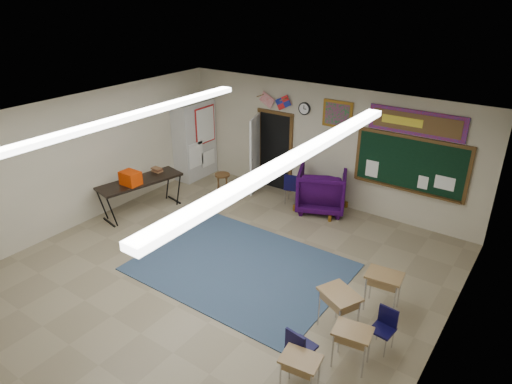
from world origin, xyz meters
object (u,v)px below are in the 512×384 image
Objects in this scene: student_desk_front_right at (383,290)px; wooden_stool at (223,186)px; folding_table at (141,195)px; wingback_armchair at (322,189)px; student_desk_front_left at (338,310)px.

student_desk_front_right is 1.04× the size of wooden_stool.
wooden_stool is (-5.07, 1.89, -0.04)m from student_desk_front_right.
student_desk_front_right is 0.33× the size of folding_table.
wooden_stool is (-2.40, -0.93, -0.18)m from wingback_armchair.
wingback_armchair reaches higher than student_desk_front_left.
student_desk_front_left is 1.02m from student_desk_front_right.
folding_table reaches higher than student_desk_front_left.
wooden_stool is (1.14, 1.75, -0.11)m from folding_table.
student_desk_front_right is at bearing -20.48° from wooden_stool.
student_desk_front_left is at bearing -118.15° from student_desk_front_right.
wingback_armchair is at bearing 127.09° from student_desk_front_right.
student_desk_front_left is 0.36× the size of folding_table.
student_desk_front_right reaches higher than wooden_stool.
student_desk_front_left is (2.29, -3.77, -0.12)m from wingback_armchair.
folding_table is (-6.21, 0.14, 0.06)m from student_desk_front_right.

